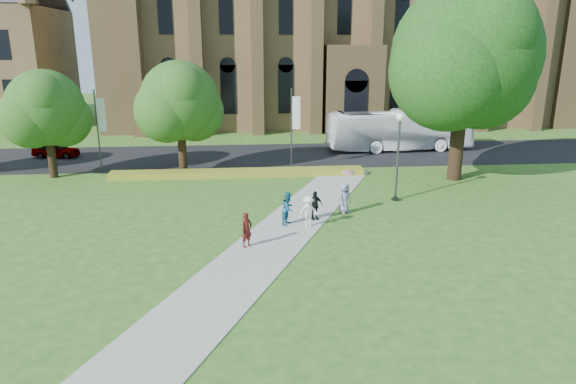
{
  "coord_description": "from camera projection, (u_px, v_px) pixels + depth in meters",
  "views": [
    {
      "loc": [
        -1.58,
        -22.5,
        9.1
      ],
      "look_at": [
        0.7,
        3.3,
        1.6
      ],
      "focal_mm": 32.0,
      "sensor_mm": 36.0,
      "label": 1
    }
  ],
  "objects": [
    {
      "name": "banner_pole_0",
      "position": [
        293.0,
        124.0,
        37.98
      ],
      "size": [
        0.7,
        0.1,
        6.0
      ],
      "color": "#38383D",
      "rests_on": "ground"
    },
    {
      "name": "footpath",
      "position": [
        278.0,
        236.0,
        25.15
      ],
      "size": [
        15.58,
        28.54,
        0.04
      ],
      "primitive_type": "cube",
      "rotation": [
        0.0,
        0.0,
        -0.44
      ],
      "color": "#B2B2A8",
      "rests_on": "ground"
    },
    {
      "name": "street_tree_0",
      "position": [
        45.0,
        108.0,
        34.97
      ],
      "size": [
        5.2,
        5.2,
        7.5
      ],
      "color": "#332114",
      "rests_on": "ground"
    },
    {
      "name": "pedestrian_0",
      "position": [
        247.0,
        230.0,
        23.6
      ],
      "size": [
        0.71,
        0.69,
        1.65
      ],
      "primitive_type": "imported",
      "rotation": [
        0.0,
        0.0,
        0.72
      ],
      "color": "#4C1411",
      "rests_on": "footpath"
    },
    {
      "name": "car_0",
      "position": [
        56.0,
        150.0,
        42.46
      ],
      "size": [
        3.95,
        2.14,
        1.28
      ],
      "primitive_type": "imported",
      "rotation": [
        0.0,
        0.0,
        1.39
      ],
      "color": "gray",
      "rests_on": "road"
    },
    {
      "name": "pedestrian_4",
      "position": [
        345.0,
        198.0,
        28.41
      ],
      "size": [
        0.97,
        0.89,
        1.67
      ],
      "primitive_type": "imported",
      "rotation": [
        0.0,
        0.0,
        0.58
      ],
      "color": "slate",
      "rests_on": "footpath"
    },
    {
      "name": "street_tree_1",
      "position": [
        179.0,
        101.0,
        36.11
      ],
      "size": [
        5.6,
        5.6,
        8.05
      ],
      "color": "#332114",
      "rests_on": "ground"
    },
    {
      "name": "road",
      "position": [
        262.0,
        156.0,
        43.33
      ],
      "size": [
        160.0,
        10.0,
        0.02
      ],
      "primitive_type": "cube",
      "color": "black",
      "rests_on": "ground"
    },
    {
      "name": "streetlamp",
      "position": [
        398.0,
        146.0,
        30.13
      ],
      "size": [
        0.44,
        0.44,
        5.24
      ],
      "color": "#38383D",
      "rests_on": "ground"
    },
    {
      "name": "cathedral",
      "position": [
        340.0,
        9.0,
        59.44
      ],
      "size": [
        52.6,
        18.25,
        28.0
      ],
      "color": "brown",
      "rests_on": "ground"
    },
    {
      "name": "large_tree",
      "position": [
        465.0,
        55.0,
        33.49
      ],
      "size": [
        9.6,
        9.6,
        13.2
      ],
      "color": "#332114",
      "rests_on": "ground"
    },
    {
      "name": "banner_pole_1",
      "position": [
        99.0,
        126.0,
        36.8
      ],
      "size": [
        0.7,
        0.1,
        6.0
      ],
      "color": "#38383D",
      "rests_on": "ground"
    },
    {
      "name": "tour_coach",
      "position": [
        399.0,
        130.0,
        45.11
      ],
      "size": [
        12.87,
        3.7,
        3.54
      ],
      "primitive_type": "imported",
      "rotation": [
        0.0,
        0.0,
        1.63
      ],
      "color": "silver",
      "rests_on": "road"
    },
    {
      "name": "flower_hedge",
      "position": [
        238.0,
        173.0,
        36.6
      ],
      "size": [
        18.0,
        1.4,
        0.45
      ],
      "primitive_type": "cube",
      "color": "gold",
      "rests_on": "ground"
    },
    {
      "name": "ground",
      "position": [
        279.0,
        244.0,
        24.2
      ],
      "size": [
        160.0,
        160.0,
        0.0
      ],
      "primitive_type": "plane",
      "color": "#2D5B1B",
      "rests_on": "ground"
    },
    {
      "name": "pedestrian_2",
      "position": [
        308.0,
        212.0,
        26.15
      ],
      "size": [
        1.19,
        0.87,
        1.65
      ],
      "primitive_type": "imported",
      "rotation": [
        0.0,
        0.0,
        0.26
      ],
      "color": "white",
      "rests_on": "footpath"
    },
    {
      "name": "parasol",
      "position": [
        348.0,
        177.0,
        28.19
      ],
      "size": [
        0.81,
        0.81,
        0.66
      ],
      "primitive_type": "imported",
      "rotation": [
        0.0,
        0.0,
        -0.09
      ],
      "color": "#EAA5AE",
      "rests_on": "pedestrian_4"
    },
    {
      "name": "pedestrian_1",
      "position": [
        288.0,
        208.0,
        26.54
      ],
      "size": [
        0.99,
        1.06,
        1.73
      ],
      "primitive_type": "imported",
      "rotation": [
        0.0,
        0.0,
        1.04
      ],
      "color": "#1B5B87",
      "rests_on": "footpath"
    },
    {
      "name": "pedestrian_3",
      "position": [
        315.0,
        205.0,
        27.32
      ],
      "size": [
        0.98,
        0.57,
        1.56
      ],
      "primitive_type": "imported",
      "rotation": [
        0.0,
        0.0,
        0.22
      ],
      "color": "black",
      "rests_on": "footpath"
    }
  ]
}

